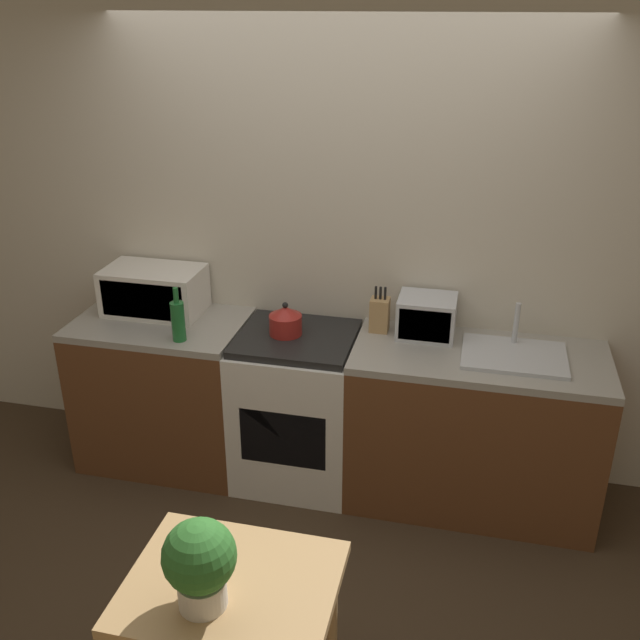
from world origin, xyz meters
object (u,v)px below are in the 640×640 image
Objects in this scene: kettle at (285,321)px; microwave at (154,291)px; toaster_oven at (427,317)px; stove_range at (297,407)px; bottle at (178,320)px; dining_table at (233,610)px.

microwave is (-0.81, 0.12, 0.05)m from kettle.
kettle is 0.61× the size of toaster_oven.
stove_range is 1.06m from microwave.
stove_range is 1.63× the size of microwave.
kettle is 0.82m from microwave.
bottle is 1.67m from dining_table.
toaster_oven is at bearing 11.89° from kettle.
kettle is 1.68m from dining_table.
stove_range is at bearing -7.98° from microwave.
toaster_oven is (0.74, 0.16, 0.03)m from kettle.
kettle is at bearing 98.99° from dining_table.
kettle is 0.62× the size of bottle.
toaster_oven is at bearing 15.80° from bottle.
toaster_oven is (1.55, 0.04, -0.02)m from microwave.
dining_table is (0.78, -1.42, -0.41)m from bottle.
toaster_oven is at bearing 1.43° from microwave.
stove_range is at bearing -166.65° from toaster_oven.
stove_range is 3.00× the size of bottle.
microwave is (-0.87, 0.12, 0.58)m from stove_range.
toaster_oven is 0.41× the size of dining_table.
microwave is 1.84× the size of bottle.
stove_range is 4.87× the size of kettle.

